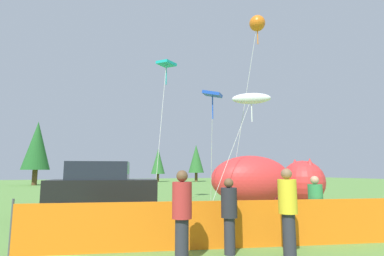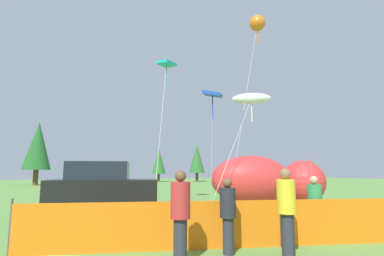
{
  "view_description": "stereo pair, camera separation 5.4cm",
  "coord_description": "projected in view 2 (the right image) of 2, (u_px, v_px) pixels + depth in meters",
  "views": [
    {
      "loc": [
        -5.0,
        -9.24,
        1.86
      ],
      "look_at": [
        0.83,
        5.21,
        4.08
      ],
      "focal_mm": 28.0,
      "sensor_mm": 36.0,
      "label": 1
    },
    {
      "loc": [
        -4.95,
        -9.26,
        1.86
      ],
      "look_at": [
        0.83,
        5.21,
        4.08
      ],
      "focal_mm": 28.0,
      "sensor_mm": 36.0,
      "label": 2
    }
  ],
  "objects": [
    {
      "name": "safety_fence",
      "position": [
        217.0,
        225.0,
        7.23
      ],
      "size": [
        9.14,
        2.25,
        1.24
      ],
      "rotation": [
        0.0,
        0.0,
        -0.24
      ],
      "color": "orange",
      "rests_on": "ground"
    },
    {
      "name": "spectator_in_red_shirt",
      "position": [
        228.0,
        212.0,
        6.8
      ],
      "size": [
        0.37,
        0.37,
        1.68
      ],
      "color": "#2D2D38",
      "rests_on": "ground"
    },
    {
      "name": "spectator_in_blue_shirt",
      "position": [
        180.0,
        212.0,
        6.13
      ],
      "size": [
        0.41,
        0.41,
        1.87
      ],
      "color": "#2D2D38",
      "rests_on": "ground"
    },
    {
      "name": "horizon_tree_northeast",
      "position": [
        197.0,
        159.0,
        50.97
      ],
      "size": [
        2.62,
        2.62,
        6.25
      ],
      "color": "brown",
      "rests_on": "ground"
    },
    {
      "name": "kite_blue_box",
      "position": [
        212.0,
        96.0,
        15.45
      ],
      "size": [
        1.28,
        2.06,
        5.97
      ],
      "color": "silver",
      "rests_on": "ground"
    },
    {
      "name": "kite_teal_diamond",
      "position": [
        166.0,
        66.0,
        17.77
      ],
      "size": [
        1.91,
        3.05,
        8.31
      ],
      "color": "silver",
      "rests_on": "ground"
    },
    {
      "name": "spectator_in_yellow_shirt",
      "position": [
        287.0,
        207.0,
        6.69
      ],
      "size": [
        0.42,
        0.42,
        1.91
      ],
      "color": "#2D2D38",
      "rests_on": "ground"
    },
    {
      "name": "spectator_in_white_shirt",
      "position": [
        315.0,
        206.0,
        7.9
      ],
      "size": [
        0.37,
        0.37,
        1.72
      ],
      "color": "#2D2D38",
      "rests_on": "ground"
    },
    {
      "name": "parked_car",
      "position": [
        102.0,
        190.0,
        12.21
      ],
      "size": [
        4.6,
        2.74,
        2.22
      ],
      "rotation": [
        0.0,
        0.0,
        -0.23
      ],
      "color": "black",
      "rests_on": "ground"
    },
    {
      "name": "horizon_tree_west",
      "position": [
        38.0,
        146.0,
        38.8
      ],
      "size": [
        3.44,
        3.44,
        8.2
      ],
      "color": "brown",
      "rests_on": "ground"
    },
    {
      "name": "ground_plane",
      "position": [
        227.0,
        226.0,
        10.07
      ],
      "size": [
        120.0,
        120.0,
        0.0
      ],
      "primitive_type": "plane",
      "color": "#609342"
    },
    {
      "name": "horizon_tree_east",
      "position": [
        159.0,
        161.0,
        50.12
      ],
      "size": [
        2.3,
        2.3,
        5.5
      ],
      "color": "brown",
      "rests_on": "ground"
    },
    {
      "name": "folding_chair",
      "position": [
        273.0,
        208.0,
        10.68
      ],
      "size": [
        0.67,
        0.67,
        0.9
      ],
      "rotation": [
        0.0,
        0.0,
        2.3
      ],
      "color": "maroon",
      "rests_on": "ground"
    },
    {
      "name": "kite_orange_flower",
      "position": [
        257.0,
        24.0,
        17.67
      ],
      "size": [
        1.96,
        1.61,
        10.95
      ],
      "color": "silver",
      "rests_on": "ground"
    },
    {
      "name": "kite_white_ghost",
      "position": [
        251.0,
        99.0,
        16.44
      ],
      "size": [
        3.89,
        1.53,
        6.15
      ],
      "color": "silver",
      "rests_on": "ground"
    },
    {
      "name": "inflatable_cat",
      "position": [
        265.0,
        181.0,
        16.93
      ],
      "size": [
        6.71,
        4.05,
        2.7
      ],
      "rotation": [
        0.0,
        0.0,
        -0.29
      ],
      "color": "red",
      "rests_on": "ground"
    }
  ]
}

